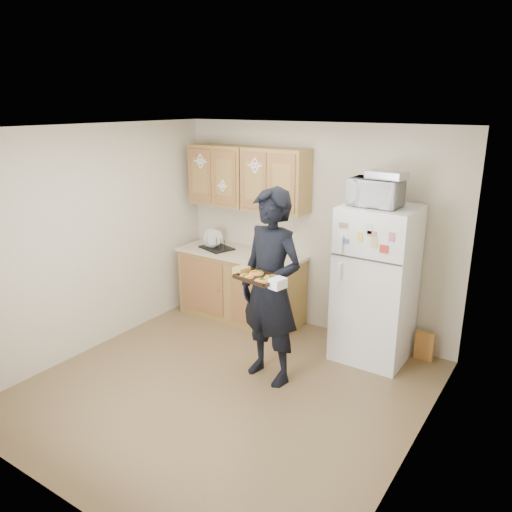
% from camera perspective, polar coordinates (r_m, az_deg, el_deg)
% --- Properties ---
extents(floor, '(3.60, 3.60, 0.00)m').
position_cam_1_polar(floor, '(5.12, -3.48, -14.83)').
color(floor, brown).
rests_on(floor, ground).
extents(ceiling, '(3.60, 3.60, 0.00)m').
position_cam_1_polar(ceiling, '(4.35, -4.09, 14.35)').
color(ceiling, silver).
rests_on(ceiling, wall_back).
extents(wall_back, '(3.60, 0.04, 2.50)m').
position_cam_1_polar(wall_back, '(6.06, 6.59, 3.09)').
color(wall_back, beige).
rests_on(wall_back, floor).
extents(wall_front, '(3.60, 0.04, 2.50)m').
position_cam_1_polar(wall_front, '(3.44, -22.41, -9.35)').
color(wall_front, beige).
rests_on(wall_front, floor).
extents(wall_left, '(0.04, 3.60, 2.50)m').
position_cam_1_polar(wall_left, '(5.81, -18.06, 1.75)').
color(wall_left, beige).
rests_on(wall_left, floor).
extents(wall_right, '(0.04, 3.60, 2.50)m').
position_cam_1_polar(wall_right, '(3.84, 18.33, -6.12)').
color(wall_right, beige).
rests_on(wall_right, floor).
extents(refrigerator, '(0.75, 0.70, 1.70)m').
position_cam_1_polar(refrigerator, '(5.49, 13.52, -3.15)').
color(refrigerator, white).
rests_on(refrigerator, floor).
extents(base_cabinet, '(1.60, 0.60, 0.86)m').
position_cam_1_polar(base_cabinet, '(6.46, -1.71, -3.53)').
color(base_cabinet, brown).
rests_on(base_cabinet, floor).
extents(countertop, '(1.64, 0.64, 0.04)m').
position_cam_1_polar(countertop, '(6.31, -1.74, 0.30)').
color(countertop, '#C1B195').
rests_on(countertop, base_cabinet).
extents(upper_cab_left, '(0.80, 0.33, 0.75)m').
position_cam_1_polar(upper_cab_left, '(6.45, -4.06, 9.23)').
color(upper_cab_left, brown).
rests_on(upper_cab_left, wall_back).
extents(upper_cab_right, '(0.80, 0.33, 0.75)m').
position_cam_1_polar(upper_cab_right, '(5.99, 2.25, 8.65)').
color(upper_cab_right, brown).
rests_on(upper_cab_right, wall_back).
extents(cereal_box, '(0.20, 0.07, 0.32)m').
position_cam_1_polar(cereal_box, '(5.84, 18.68, -9.72)').
color(cereal_box, gold).
rests_on(cereal_box, floor).
extents(person, '(0.79, 0.59, 1.96)m').
position_cam_1_polar(person, '(4.87, 1.70, -3.64)').
color(person, black).
rests_on(person, floor).
extents(baking_tray, '(0.44, 0.36, 0.04)m').
position_cam_1_polar(baking_tray, '(4.54, 0.34, -2.57)').
color(baking_tray, black).
rests_on(baking_tray, person).
extents(pizza_front_left, '(0.13, 0.13, 0.02)m').
position_cam_1_polar(pizza_front_left, '(4.55, -1.08, -2.31)').
color(pizza_front_left, gold).
rests_on(pizza_front_left, baking_tray).
extents(pizza_front_right, '(0.13, 0.13, 0.02)m').
position_cam_1_polar(pizza_front_right, '(4.43, 0.61, -2.86)').
color(pizza_front_right, gold).
rests_on(pizza_front_right, baking_tray).
extents(pizza_back_left, '(0.13, 0.13, 0.02)m').
position_cam_1_polar(pizza_back_left, '(4.64, 0.07, -1.91)').
color(pizza_back_left, gold).
rests_on(pizza_back_left, baking_tray).
extents(pizza_back_right, '(0.13, 0.13, 0.02)m').
position_cam_1_polar(pizza_back_right, '(4.52, 1.76, -2.44)').
color(pizza_back_right, gold).
rests_on(pizza_back_right, baking_tray).
extents(microwave, '(0.51, 0.35, 0.28)m').
position_cam_1_polar(microwave, '(5.21, 13.50, 7.08)').
color(microwave, white).
rests_on(microwave, refrigerator).
extents(foil_pan, '(0.39, 0.29, 0.08)m').
position_cam_1_polar(foil_pan, '(5.18, 14.73, 8.95)').
color(foil_pan, silver).
rests_on(foil_pan, microwave).
extents(dish_rack, '(0.48, 0.41, 0.16)m').
position_cam_1_polar(dish_rack, '(6.44, -4.54, 1.54)').
color(dish_rack, black).
rests_on(dish_rack, countertop).
extents(bowl, '(0.26, 0.26, 0.05)m').
position_cam_1_polar(bowl, '(6.50, -5.03, 1.35)').
color(bowl, silver).
rests_on(bowl, dish_rack).
extents(soap_bottle, '(0.10, 0.10, 0.19)m').
position_cam_1_polar(soap_bottle, '(5.96, 1.23, 0.42)').
color(soap_bottle, white).
rests_on(soap_bottle, countertop).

